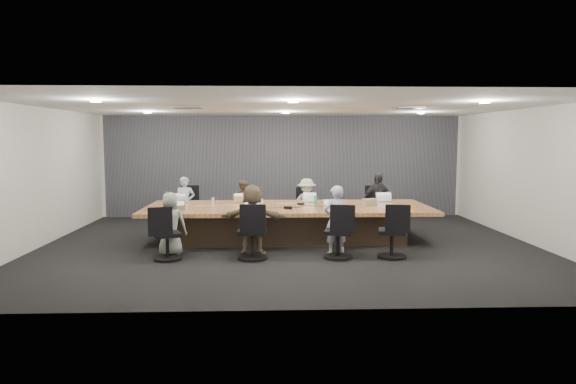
{
  "coord_description": "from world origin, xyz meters",
  "views": [
    {
      "loc": [
        -0.43,
        -10.31,
        2.17
      ],
      "look_at": [
        0.0,
        0.4,
        1.05
      ],
      "focal_mm": 32.0,
      "sensor_mm": 36.0,
      "label": 1
    }
  ],
  "objects_px": {
    "chair_7": "(392,236)",
    "bottle_green_left": "(167,198)",
    "chair_3": "(374,210)",
    "chair_4": "(167,239)",
    "person_2": "(307,204)",
    "bottle_clear": "(213,202)",
    "chair_1": "(246,212)",
    "chair_2": "(306,212)",
    "person_6": "(336,220)",
    "laptop_6": "(332,211)",
    "person_3": "(378,201)",
    "chair_0": "(188,211)",
    "laptop_1": "(244,201)",
    "conference_table": "(288,222)",
    "laptop_4": "(176,211)",
    "stapler": "(288,208)",
    "laptop_5": "(253,211)",
    "canvas_bag": "(369,202)",
    "person_0": "(185,203)",
    "chair_5": "(252,236)",
    "laptop_3": "(383,201)",
    "person_5": "(253,220)",
    "laptop_0": "(181,202)",
    "chair_6": "(338,236)",
    "snack_packet": "(411,207)",
    "person_4": "(171,224)",
    "mug_brown": "(177,204)",
    "person_1": "(245,205)",
    "laptop_2": "(309,201)",
    "bottle_green_right": "(315,201)"
  },
  "relations": [
    {
      "from": "person_6",
      "to": "bottle_green_left",
      "type": "relative_size",
      "value": 4.73
    },
    {
      "from": "conference_table",
      "to": "mug_brown",
      "type": "distance_m",
      "value": 2.36
    },
    {
      "from": "laptop_4",
      "to": "stapler",
      "type": "bearing_deg",
      "value": 0.44
    },
    {
      "from": "person_6",
      "to": "laptop_6",
      "type": "relative_size",
      "value": 3.73
    },
    {
      "from": "person_3",
      "to": "laptop_5",
      "type": "xyz_separation_m",
      "value": [
        -2.93,
        -2.15,
        0.07
      ]
    },
    {
      "from": "person_3",
      "to": "bottle_green_left",
      "type": "xyz_separation_m",
      "value": [
        -4.87,
        -0.88,
        0.2
      ]
    },
    {
      "from": "laptop_0",
      "to": "mug_brown",
      "type": "height_order",
      "value": "mug_brown"
    },
    {
      "from": "chair_0",
      "to": "laptop_2",
      "type": "height_order",
      "value": "chair_0"
    },
    {
      "from": "person_0",
      "to": "person_6",
      "type": "relative_size",
      "value": 0.98
    },
    {
      "from": "chair_2",
      "to": "person_2",
      "type": "distance_m",
      "value": 0.42
    },
    {
      "from": "chair_1",
      "to": "chair_3",
      "type": "xyz_separation_m",
      "value": [
        3.19,
        0.0,
        0.03
      ]
    },
    {
      "from": "laptop_4",
      "to": "person_1",
      "type": "bearing_deg",
      "value": 52.9
    },
    {
      "from": "laptop_5",
      "to": "bottle_clear",
      "type": "relative_size",
      "value": 1.66
    },
    {
      "from": "laptop_3",
      "to": "person_5",
      "type": "bearing_deg",
      "value": 31.2
    },
    {
      "from": "chair_5",
      "to": "laptop_3",
      "type": "xyz_separation_m",
      "value": [
        2.93,
        2.5,
        0.33
      ]
    },
    {
      "from": "chair_2",
      "to": "person_5",
      "type": "distance_m",
      "value": 3.3
    },
    {
      "from": "chair_7",
      "to": "bottle_green_left",
      "type": "height_order",
      "value": "bottle_green_left"
    },
    {
      "from": "chair_6",
      "to": "snack_packet",
      "type": "relative_size",
      "value": 4.52
    },
    {
      "from": "person_6",
      "to": "canvas_bag",
      "type": "height_order",
      "value": "person_6"
    },
    {
      "from": "conference_table",
      "to": "laptop_1",
      "type": "distance_m",
      "value": 1.31
    },
    {
      "from": "chair_2",
      "to": "person_6",
      "type": "xyz_separation_m",
      "value": [
        0.34,
        -3.05,
        0.28
      ]
    },
    {
      "from": "chair_0",
      "to": "laptop_6",
      "type": "relative_size",
      "value": 2.36
    },
    {
      "from": "chair_3",
      "to": "chair_4",
      "type": "xyz_separation_m",
      "value": [
        -4.45,
        -3.4,
        -0.01
      ]
    },
    {
      "from": "chair_1",
      "to": "chair_6",
      "type": "distance_m",
      "value": 3.86
    },
    {
      "from": "chair_6",
      "to": "laptop_3",
      "type": "xyz_separation_m",
      "value": [
        1.37,
        2.5,
        0.34
      ]
    },
    {
      "from": "laptop_2",
      "to": "canvas_bag",
      "type": "height_order",
      "value": "canvas_bag"
    },
    {
      "from": "chair_7",
      "to": "person_6",
      "type": "distance_m",
      "value": 1.07
    },
    {
      "from": "laptop_1",
      "to": "conference_table",
      "type": "bearing_deg",
      "value": 125.89
    },
    {
      "from": "conference_table",
      "to": "person_2",
      "type": "relative_size",
      "value": 4.93
    },
    {
      "from": "person_4",
      "to": "laptop_3",
      "type": "bearing_deg",
      "value": -152.81
    },
    {
      "from": "chair_0",
      "to": "bottle_green_left",
      "type": "relative_size",
      "value": 3.0
    },
    {
      "from": "laptop_5",
      "to": "chair_6",
      "type": "bearing_deg",
      "value": -17.86
    },
    {
      "from": "laptop_5",
      "to": "bottle_clear",
      "type": "bearing_deg",
      "value": 151.92
    },
    {
      "from": "chair_1",
      "to": "laptop_5",
      "type": "relative_size",
      "value": 2.19
    },
    {
      "from": "person_3",
      "to": "bottle_green_left",
      "type": "relative_size",
      "value": 4.94
    },
    {
      "from": "conference_table",
      "to": "chair_0",
      "type": "distance_m",
      "value": 2.93
    },
    {
      "from": "chair_6",
      "to": "person_1",
      "type": "xyz_separation_m",
      "value": [
        -1.82,
        3.05,
        0.19
      ]
    },
    {
      "from": "conference_table",
      "to": "laptop_2",
      "type": "distance_m",
      "value": 1.01
    },
    {
      "from": "person_0",
      "to": "person_2",
      "type": "distance_m",
      "value": 2.9
    },
    {
      "from": "chair_7",
      "to": "laptop_1",
      "type": "relative_size",
      "value": 2.28
    },
    {
      "from": "person_2",
      "to": "bottle_clear",
      "type": "height_order",
      "value": "person_2"
    },
    {
      "from": "stapler",
      "to": "bottle_clear",
      "type": "bearing_deg",
      "value": -178.85
    },
    {
      "from": "laptop_0",
      "to": "stapler",
      "type": "relative_size",
      "value": 1.98
    },
    {
      "from": "person_2",
      "to": "laptop_6",
      "type": "relative_size",
      "value": 3.5
    },
    {
      "from": "chair_5",
      "to": "chair_7",
      "type": "xyz_separation_m",
      "value": [
        2.54,
        0.0,
        -0.02
      ]
    },
    {
      "from": "chair_4",
      "to": "laptop_5",
      "type": "bearing_deg",
      "value": 11.14
    },
    {
      "from": "laptop_0",
      "to": "bottle_green_right",
      "type": "xyz_separation_m",
      "value": [
        2.97,
        -0.88,
        0.1
      ]
    },
    {
      "from": "chair_1",
      "to": "person_6",
      "type": "height_order",
      "value": "person_6"
    },
    {
      "from": "chair_2",
      "to": "person_0",
      "type": "xyz_separation_m",
      "value": [
        -2.9,
        -0.35,
        0.27
      ]
    },
    {
      "from": "chair_0",
      "to": "bottle_clear",
      "type": "height_order",
      "value": "bottle_clear"
    }
  ]
}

